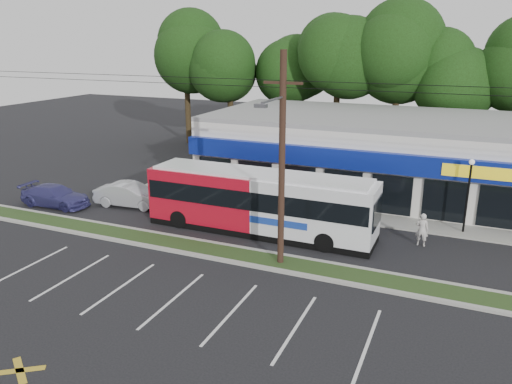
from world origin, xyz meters
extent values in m
plane|color=black|center=(0.00, 0.00, 0.00)|extent=(120.00, 120.00, 0.00)
cube|color=#1F3516|center=(0.00, 1.00, 0.06)|extent=(40.00, 1.60, 0.12)
cube|color=#9E9E93|center=(0.00, 0.15, 0.07)|extent=(40.00, 0.25, 0.14)
cube|color=#9E9E93|center=(0.00, 1.85, 0.07)|extent=(40.00, 0.25, 0.14)
cube|color=#9E9E93|center=(5.00, 9.00, 0.05)|extent=(32.00, 2.20, 0.10)
cube|color=silver|center=(5.50, 16.00, 2.50)|extent=(25.00, 12.00, 5.00)
cube|color=navy|center=(5.50, 9.75, 3.40)|extent=(25.00, 0.50, 1.20)
cube|color=black|center=(5.50, 9.94, 1.40)|extent=(24.00, 0.12, 2.40)
cube|color=yellow|center=(12.50, 9.48, 3.40)|extent=(6.00, 0.06, 0.70)
cube|color=gray|center=(5.50, 16.00, 5.15)|extent=(25.00, 12.00, 0.30)
cylinder|color=black|center=(3.00, 1.00, 5.00)|extent=(0.30, 0.30, 10.00)
cube|color=black|center=(3.00, 1.00, 8.60)|extent=(1.80, 0.12, 0.12)
cylinder|color=#59595E|center=(3.00, -0.20, 8.00)|extent=(0.10, 2.40, 0.10)
cube|color=#59595E|center=(3.00, -1.50, 7.90)|extent=(0.50, 0.25, 0.15)
cylinder|color=black|center=(0.00, 1.00, 8.70)|extent=(50.00, 0.02, 0.02)
cylinder|color=black|center=(0.00, 1.00, 8.40)|extent=(50.00, 0.02, 0.02)
cylinder|color=black|center=(11.00, 8.80, 2.00)|extent=(0.12, 0.12, 4.00)
sphere|color=silver|center=(11.00, 8.80, 4.10)|extent=(0.30, 0.30, 0.30)
cylinder|color=black|center=(-16.00, 26.00, 2.86)|extent=(0.56, 0.56, 5.72)
sphere|color=black|center=(-16.00, 26.00, 8.45)|extent=(6.76, 6.76, 6.76)
cylinder|color=black|center=(-11.00, 26.00, 2.86)|extent=(0.56, 0.56, 5.72)
sphere|color=black|center=(-11.00, 26.00, 8.45)|extent=(6.76, 6.76, 6.76)
cylinder|color=black|center=(-6.00, 26.00, 2.86)|extent=(0.56, 0.56, 5.72)
sphere|color=black|center=(-6.00, 26.00, 8.45)|extent=(6.76, 6.76, 6.76)
cylinder|color=black|center=(-1.00, 26.00, 2.86)|extent=(0.56, 0.56, 5.72)
sphere|color=black|center=(-1.00, 26.00, 8.45)|extent=(6.76, 6.76, 6.76)
cylinder|color=black|center=(4.00, 26.00, 2.86)|extent=(0.56, 0.56, 5.72)
sphere|color=black|center=(4.00, 26.00, 8.45)|extent=(6.76, 6.76, 6.76)
cylinder|color=black|center=(9.00, 26.00, 2.86)|extent=(0.56, 0.56, 5.72)
sphere|color=black|center=(9.00, 26.00, 8.45)|extent=(6.76, 6.76, 6.76)
cylinder|color=black|center=(14.00, 26.00, 2.86)|extent=(0.56, 0.56, 5.72)
cube|color=#B00D1F|center=(-2.79, 4.51, 1.85)|extent=(6.44, 2.69, 2.95)
cube|color=white|center=(3.64, 4.49, 1.85)|extent=(6.44, 2.69, 2.95)
cube|color=black|center=(0.43, 4.50, 0.21)|extent=(12.88, 2.65, 0.38)
cube|color=black|center=(0.43, 4.50, 2.20)|extent=(12.62, 2.77, 1.02)
cube|color=black|center=(6.89, 4.49, 2.04)|extent=(0.06, 2.28, 1.50)
cube|color=#193899|center=(2.03, 3.14, 1.23)|extent=(3.22, 0.04, 0.38)
cube|color=white|center=(0.43, 4.50, 3.37)|extent=(12.23, 2.44, 0.19)
cylinder|color=black|center=(-4.08, 3.29, 0.51)|extent=(1.03, 0.30, 1.03)
cylinder|color=black|center=(-4.08, 5.73, 0.51)|extent=(1.03, 0.30, 1.03)
cylinder|color=black|center=(4.54, 3.27, 0.51)|extent=(1.03, 0.30, 1.03)
cylinder|color=black|center=(4.55, 5.71, 0.51)|extent=(1.03, 0.30, 1.03)
imported|color=black|center=(4.26, 7.07, 0.71)|extent=(4.30, 2.01, 1.43)
imported|color=#B0B3B8|center=(-9.00, 5.37, 0.77)|extent=(4.83, 2.12, 1.54)
imported|color=navy|center=(-13.56, 3.50, 0.68)|extent=(4.78, 2.08, 1.37)
imported|color=beige|center=(9.00, 6.05, 0.89)|extent=(0.68, 0.48, 1.79)
imported|color=beige|center=(4.91, 8.50, 0.74)|extent=(0.82, 0.70, 1.49)
camera|label=1|loc=(10.62, -19.72, 10.39)|focal=35.00mm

